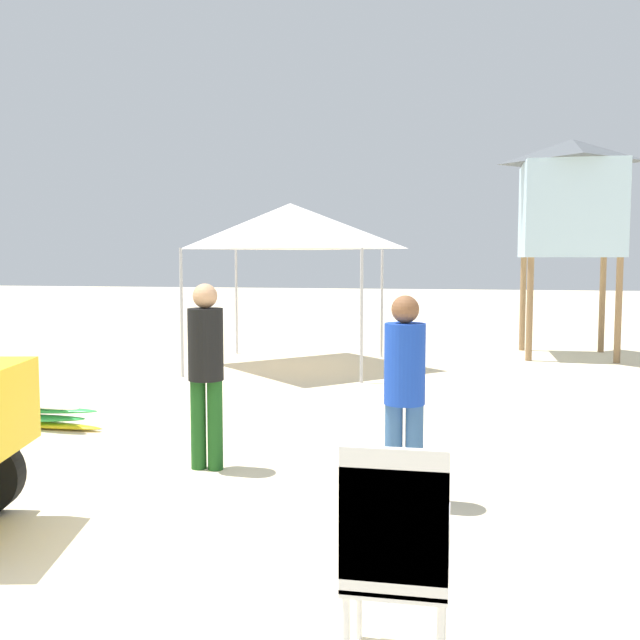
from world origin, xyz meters
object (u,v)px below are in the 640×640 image
at_px(stacked_plastic_chairs, 396,540).
at_px(popup_canopy, 290,226).
at_px(lifeguard_near_left, 404,385).
at_px(lifeguard_tower, 571,198).
at_px(surfboard_pile, 2,412).
at_px(lifeguard_near_right, 206,363).

height_order(stacked_plastic_chairs, popup_canopy, popup_canopy).
bearing_deg(lifeguard_near_left, lifeguard_tower, 74.95).
xyz_separation_m(surfboard_pile, lifeguard_near_right, (2.90, -1.18, 0.82)).
relative_size(stacked_plastic_chairs, lifeguard_tower, 0.27).
height_order(surfboard_pile, lifeguard_tower, lifeguard_tower).
xyz_separation_m(surfboard_pile, popup_canopy, (2.21, 5.09, 2.31)).
relative_size(popup_canopy, lifeguard_tower, 0.71).
bearing_deg(popup_canopy, surfboard_pile, -113.46).
relative_size(surfboard_pile, lifeguard_near_left, 1.57).
relative_size(stacked_plastic_chairs, popup_canopy, 0.37).
distance_m(lifeguard_near_right, popup_canopy, 6.48).
relative_size(surfboard_pile, popup_canopy, 0.87).
height_order(lifeguard_near_left, popup_canopy, popup_canopy).
bearing_deg(popup_canopy, lifeguard_near_left, -69.84).
xyz_separation_m(lifeguard_near_left, lifeguard_tower, (2.47, 9.18, 2.12)).
bearing_deg(stacked_plastic_chairs, surfboard_pile, 139.47).
bearing_deg(lifeguard_tower, stacked_plastic_chairs, -101.37).
relative_size(lifeguard_near_left, lifeguard_near_right, 0.97).
height_order(lifeguard_near_left, lifeguard_near_right, lifeguard_near_right).
bearing_deg(lifeguard_near_right, stacked_plastic_chairs, -56.46).
bearing_deg(surfboard_pile, lifeguard_tower, 45.75).
relative_size(surfboard_pile, lifeguard_tower, 0.62).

